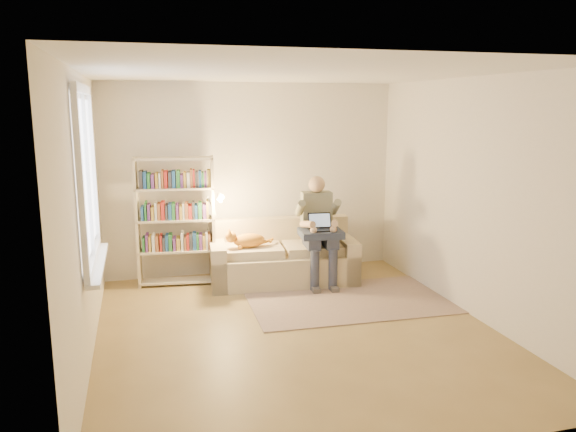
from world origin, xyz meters
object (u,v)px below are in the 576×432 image
object	(u,v)px
cat	(249,240)
laptop	(320,226)
bookshelf	(176,215)
sofa	(282,260)
person	(318,224)

from	to	relation	value
cat	laptop	distance (m)	0.93
laptop	bookshelf	xyz separation A→B (m)	(-1.76, 0.54, 0.13)
bookshelf	sofa	bearing A→B (deg)	-3.18
bookshelf	person	bearing A→B (deg)	-6.74
bookshelf	cat	bearing A→B (deg)	-12.73
person	laptop	distance (m)	0.13
sofa	laptop	distance (m)	0.72
sofa	laptop	world-z (taller)	laptop
person	bookshelf	size ratio (longest dim) A/B	0.84
laptop	sofa	bearing A→B (deg)	148.07
sofa	person	xyz separation A→B (m)	(0.43, -0.19, 0.49)
laptop	person	bearing A→B (deg)	84.74
sofa	cat	size ratio (longest dim) A/B	3.14
person	cat	distance (m)	0.92
sofa	bookshelf	distance (m)	1.50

